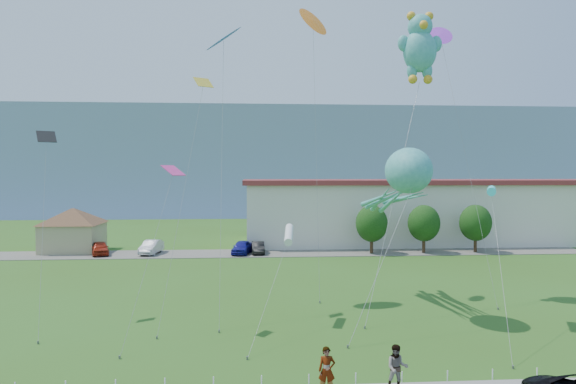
{
  "coord_description": "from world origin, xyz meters",
  "views": [
    {
      "loc": [
        -3.37,
        -22.52,
        8.94
      ],
      "look_at": [
        -1.23,
        8.0,
        7.87
      ],
      "focal_mm": 32.0,
      "sensor_mm": 36.0,
      "label": 1
    }
  ],
  "objects_px": {
    "warehouse": "(472,210)",
    "pedestrian_left": "(327,370)",
    "pavilion": "(73,225)",
    "parked_car_black": "(258,248)",
    "octopus_kite": "(402,183)",
    "parked_car_silver": "(151,247)",
    "teddy_bear_kite": "(420,46)",
    "pedestrian_right": "(397,368)",
    "parked_car_red": "(100,248)",
    "parked_car_blue": "(242,247)"
  },
  "relations": [
    {
      "from": "pedestrian_left",
      "to": "octopus_kite",
      "type": "distance_m",
      "value": 15.45
    },
    {
      "from": "pedestrian_right",
      "to": "parked_car_blue",
      "type": "relative_size",
      "value": 0.43
    },
    {
      "from": "warehouse",
      "to": "parked_car_black",
      "type": "xyz_separation_m",
      "value": [
        -28.73,
        -9.28,
        -3.41
      ]
    },
    {
      "from": "pedestrian_left",
      "to": "parked_car_blue",
      "type": "bearing_deg",
      "value": 102.05
    },
    {
      "from": "warehouse",
      "to": "parked_car_red",
      "type": "distance_m",
      "value": 47.1
    },
    {
      "from": "warehouse",
      "to": "pedestrian_left",
      "type": "bearing_deg",
      "value": -119.67
    },
    {
      "from": "warehouse",
      "to": "parked_car_silver",
      "type": "relative_size",
      "value": 13.39
    },
    {
      "from": "teddy_bear_kite",
      "to": "octopus_kite",
      "type": "bearing_deg",
      "value": -118.62
    },
    {
      "from": "teddy_bear_kite",
      "to": "parked_car_black",
      "type": "bearing_deg",
      "value": 120.09
    },
    {
      "from": "pavilion",
      "to": "octopus_kite",
      "type": "xyz_separation_m",
      "value": [
        30.18,
        -28.42,
        5.35
      ]
    },
    {
      "from": "parked_car_blue",
      "to": "parked_car_silver",
      "type": "bearing_deg",
      "value": -172.52
    },
    {
      "from": "warehouse",
      "to": "octopus_kite",
      "type": "height_order",
      "value": "octopus_kite"
    },
    {
      "from": "octopus_kite",
      "to": "parked_car_black",
      "type": "bearing_deg",
      "value": 109.54
    },
    {
      "from": "parked_car_blue",
      "to": "pedestrian_right",
      "type": "bearing_deg",
      "value": -67.49
    },
    {
      "from": "parked_car_red",
      "to": "parked_car_blue",
      "type": "xyz_separation_m",
      "value": [
        15.57,
        -0.5,
        0.0
      ]
    },
    {
      "from": "pedestrian_left",
      "to": "teddy_bear_kite",
      "type": "relative_size",
      "value": 0.09
    },
    {
      "from": "warehouse",
      "to": "pedestrian_right",
      "type": "relative_size",
      "value": 32.69
    },
    {
      "from": "warehouse",
      "to": "pedestrian_right",
      "type": "distance_m",
      "value": 51.93
    },
    {
      "from": "pedestrian_right",
      "to": "pedestrian_left",
      "type": "bearing_deg",
      "value": -167.36
    },
    {
      "from": "pavilion",
      "to": "teddy_bear_kite",
      "type": "height_order",
      "value": "teddy_bear_kite"
    },
    {
      "from": "warehouse",
      "to": "parked_car_blue",
      "type": "bearing_deg",
      "value": -162.69
    },
    {
      "from": "parked_car_silver",
      "to": "octopus_kite",
      "type": "distance_m",
      "value": 33.85
    },
    {
      "from": "pavilion",
      "to": "parked_car_black",
      "type": "bearing_deg",
      "value": -8.78
    },
    {
      "from": "pedestrian_left",
      "to": "pavilion",
      "type": "bearing_deg",
      "value": 125.98
    },
    {
      "from": "pedestrian_left",
      "to": "teddy_bear_kite",
      "type": "xyz_separation_m",
      "value": [
        9.31,
        16.92,
        17.29
      ]
    },
    {
      "from": "pavilion",
      "to": "parked_car_red",
      "type": "relative_size",
      "value": 2.15
    },
    {
      "from": "octopus_kite",
      "to": "teddy_bear_kite",
      "type": "bearing_deg",
      "value": 61.38
    },
    {
      "from": "parked_car_red",
      "to": "parked_car_black",
      "type": "relative_size",
      "value": 1.08
    },
    {
      "from": "octopus_kite",
      "to": "teddy_bear_kite",
      "type": "xyz_separation_m",
      "value": [
        2.74,
        5.02,
        9.96
      ]
    },
    {
      "from": "parked_car_silver",
      "to": "parked_car_blue",
      "type": "relative_size",
      "value": 1.06
    },
    {
      "from": "parked_car_silver",
      "to": "parked_car_black",
      "type": "distance_m",
      "value": 11.87
    },
    {
      "from": "pavilion",
      "to": "parked_car_silver",
      "type": "xyz_separation_m",
      "value": [
        9.41,
        -2.78,
        -2.21
      ]
    },
    {
      "from": "parked_car_red",
      "to": "parked_car_silver",
      "type": "height_order",
      "value": "parked_car_silver"
    },
    {
      "from": "parked_car_black",
      "to": "octopus_kite",
      "type": "xyz_separation_m",
      "value": [
        8.92,
        -25.13,
        7.66
      ]
    },
    {
      "from": "pavilion",
      "to": "parked_car_silver",
      "type": "relative_size",
      "value": 2.02
    },
    {
      "from": "warehouse",
      "to": "octopus_kite",
      "type": "distance_m",
      "value": 39.94
    },
    {
      "from": "parked_car_red",
      "to": "teddy_bear_kite",
      "type": "distance_m",
      "value": 39.57
    },
    {
      "from": "parked_car_silver",
      "to": "octopus_kite",
      "type": "xyz_separation_m",
      "value": [
        20.78,
        -25.63,
        7.56
      ]
    },
    {
      "from": "parked_car_silver",
      "to": "pedestrian_left",
      "type": "bearing_deg",
      "value": -62.15
    },
    {
      "from": "parked_car_black",
      "to": "teddy_bear_kite",
      "type": "bearing_deg",
      "value": -61.61
    },
    {
      "from": "warehouse",
      "to": "parked_car_red",
      "type": "bearing_deg",
      "value": -168.94
    },
    {
      "from": "pedestrian_right",
      "to": "parked_car_black",
      "type": "distance_m",
      "value": 37.31
    },
    {
      "from": "parked_car_red",
      "to": "pedestrian_right",
      "type": "bearing_deg",
      "value": -76.61
    },
    {
      "from": "pedestrian_left",
      "to": "pedestrian_right",
      "type": "distance_m",
      "value": 2.91
    },
    {
      "from": "parked_car_blue",
      "to": "warehouse",
      "type": "bearing_deg",
      "value": 28.94
    },
    {
      "from": "parked_car_blue",
      "to": "parked_car_red",
      "type": "bearing_deg",
      "value": -170.21
    },
    {
      "from": "warehouse",
      "to": "teddy_bear_kite",
      "type": "height_order",
      "value": "teddy_bear_kite"
    },
    {
      "from": "warehouse",
      "to": "parked_car_red",
      "type": "height_order",
      "value": "warehouse"
    },
    {
      "from": "pedestrian_left",
      "to": "octopus_kite",
      "type": "height_order",
      "value": "octopus_kite"
    },
    {
      "from": "pedestrian_left",
      "to": "warehouse",
      "type": "bearing_deg",
      "value": 65.96
    }
  ]
}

